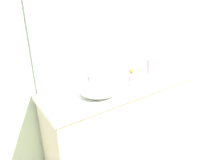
% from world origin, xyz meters
% --- Properties ---
extents(bathroom_wall_rear, '(6.00, 0.06, 2.60)m').
position_xyz_m(bathroom_wall_rear, '(0.00, 0.73, 1.30)').
color(bathroom_wall_rear, silver).
rests_on(bathroom_wall_rear, ground).
extents(vanity_counter, '(1.62, 0.52, 0.88)m').
position_xyz_m(vanity_counter, '(-0.07, 0.43, 0.44)').
color(vanity_counter, beige).
rests_on(vanity_counter, ground).
extents(wall_mirror_panel, '(1.52, 0.01, 1.05)m').
position_xyz_m(wall_mirror_panel, '(-0.07, 0.69, 1.40)').
color(wall_mirror_panel, '#B2BCC6').
rests_on(wall_mirror_panel, vanity_counter).
extents(sink_basin, '(0.35, 0.33, 0.09)m').
position_xyz_m(sink_basin, '(-0.39, 0.37, 0.93)').
color(sink_basin, silver).
rests_on(sink_basin, vanity_counter).
extents(faucet, '(0.03, 0.12, 0.14)m').
position_xyz_m(faucet, '(-0.39, 0.55, 0.96)').
color(faucet, silver).
rests_on(faucet, vanity_counter).
extents(soap_dispenser, '(0.07, 0.07, 0.18)m').
position_xyz_m(soap_dispenser, '(-0.06, 0.35, 0.95)').
color(soap_dispenser, silver).
rests_on(soap_dispenser, vanity_counter).
extents(lotion_bottle, '(0.05, 0.05, 0.18)m').
position_xyz_m(lotion_bottle, '(0.27, 0.45, 0.96)').
color(lotion_bottle, pink).
rests_on(lotion_bottle, vanity_counter).
extents(tissue_box, '(0.17, 0.17, 0.15)m').
position_xyz_m(tissue_box, '(0.09, 0.43, 0.94)').
color(tissue_box, silver).
rests_on(tissue_box, vanity_counter).
extents(candle_jar, '(0.05, 0.05, 0.03)m').
position_xyz_m(candle_jar, '(0.47, 0.44, 0.90)').
color(candle_jar, silver).
rests_on(candle_jar, vanity_counter).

